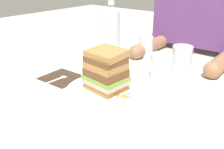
# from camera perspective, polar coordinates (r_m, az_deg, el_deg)

# --- Properties ---
(ground_plane) EXTENTS (3.00, 3.00, 0.00)m
(ground_plane) POSITION_cam_1_polar(r_m,az_deg,el_deg) (0.80, -1.43, -3.59)
(ground_plane) COLOR beige
(main_plate) EXTENTS (0.26, 0.26, 0.01)m
(main_plate) POSITION_cam_1_polar(r_m,az_deg,el_deg) (0.78, -1.41, -3.80)
(main_plate) COLOR white
(main_plate) RESTS_ON ground_plane
(sandwich) EXTENTS (0.13, 0.11, 0.13)m
(sandwich) POSITION_cam_1_polar(r_m,az_deg,el_deg) (0.75, -1.42, 0.89)
(sandwich) COLOR #A87A42
(sandwich) RESTS_ON main_plate
(carrot_shred_0) EXTENTS (0.02, 0.01, 0.00)m
(carrot_shred_0) POSITION_cam_1_polar(r_m,az_deg,el_deg) (0.82, -5.28, -1.70)
(carrot_shred_0) COLOR orange
(carrot_shred_0) RESTS_ON main_plate
(carrot_shred_1) EXTENTS (0.03, 0.02, 0.00)m
(carrot_shred_1) POSITION_cam_1_polar(r_m,az_deg,el_deg) (0.84, -6.16, -1.24)
(carrot_shred_1) COLOR orange
(carrot_shred_1) RESTS_ON main_plate
(carrot_shred_2) EXTENTS (0.01, 0.02, 0.00)m
(carrot_shred_2) POSITION_cam_1_polar(r_m,az_deg,el_deg) (0.83, -6.24, -1.42)
(carrot_shred_2) COLOR orange
(carrot_shred_2) RESTS_ON main_plate
(carrot_shred_3) EXTENTS (0.02, 0.01, 0.00)m
(carrot_shred_3) POSITION_cam_1_polar(r_m,az_deg,el_deg) (0.83, -3.98, -1.44)
(carrot_shred_3) COLOR orange
(carrot_shred_3) RESTS_ON main_plate
(carrot_shred_4) EXTENTS (0.01, 0.03, 0.00)m
(carrot_shred_4) POSITION_cam_1_polar(r_m,az_deg,el_deg) (0.84, -5.75, -1.35)
(carrot_shred_4) COLOR orange
(carrot_shred_4) RESTS_ON main_plate
(carrot_shred_5) EXTENTS (0.02, 0.01, 0.00)m
(carrot_shred_5) POSITION_cam_1_polar(r_m,az_deg,el_deg) (0.74, 1.64, -4.76)
(carrot_shred_5) COLOR orange
(carrot_shred_5) RESTS_ON main_plate
(carrot_shred_6) EXTENTS (0.02, 0.03, 0.00)m
(carrot_shred_6) POSITION_cam_1_polar(r_m,az_deg,el_deg) (0.73, 1.38, -4.92)
(carrot_shred_6) COLOR orange
(carrot_shred_6) RESTS_ON main_plate
(carrot_shred_7) EXTENTS (0.01, 0.02, 0.00)m
(carrot_shred_7) POSITION_cam_1_polar(r_m,az_deg,el_deg) (0.71, 2.91, -5.74)
(carrot_shred_7) COLOR orange
(carrot_shred_7) RESTS_ON main_plate
(carrot_shred_8) EXTENTS (0.03, 0.02, 0.00)m
(carrot_shred_8) POSITION_cam_1_polar(r_m,az_deg,el_deg) (0.73, 2.89, -5.02)
(carrot_shred_8) COLOR orange
(carrot_shred_8) RESTS_ON main_plate
(carrot_shred_9) EXTENTS (0.02, 0.02, 0.00)m
(carrot_shred_9) POSITION_cam_1_polar(r_m,az_deg,el_deg) (0.72, 3.54, -5.36)
(carrot_shred_9) COLOR orange
(carrot_shred_9) RESTS_ON main_plate
(carrot_shred_10) EXTENTS (0.01, 0.03, 0.00)m
(carrot_shred_10) POSITION_cam_1_polar(r_m,az_deg,el_deg) (0.74, 3.26, -4.63)
(carrot_shred_10) COLOR orange
(carrot_shred_10) RESTS_ON main_plate
(napkin_dark) EXTENTS (0.14, 0.13, 0.00)m
(napkin_dark) POSITION_cam_1_polar(r_m,az_deg,el_deg) (0.90, -11.57, -0.68)
(napkin_dark) COLOR #38281E
(napkin_dark) RESTS_ON ground_plane
(fork) EXTENTS (0.02, 0.17, 0.00)m
(fork) POSITION_cam_1_polar(r_m,az_deg,el_deg) (0.89, -12.72, -0.93)
(fork) COLOR silver
(fork) RESTS_ON napkin_dark
(knife) EXTENTS (0.02, 0.20, 0.00)m
(knife) POSITION_cam_1_polar(r_m,az_deg,el_deg) (0.68, 9.01, -8.70)
(knife) COLOR silver
(knife) RESTS_ON ground_plane
(juice_glass) EXTENTS (0.07, 0.07, 0.09)m
(juice_glass) POSITION_cam_1_polar(r_m,az_deg,el_deg) (0.88, 11.35, 1.53)
(juice_glass) COLOR white
(juice_glass) RESTS_ON ground_plane
(water_bottle) EXTENTS (0.07, 0.07, 0.27)m
(water_bottle) POSITION_cam_1_polar(r_m,az_deg,el_deg) (1.01, -0.15, 9.54)
(water_bottle) COLOR silver
(water_bottle) RESTS_ON ground_plane
(empty_tumbler_0) EXTENTS (0.07, 0.07, 0.10)m
(empty_tumbler_0) POSITION_cam_1_polar(r_m,az_deg,el_deg) (0.96, 15.91, 3.50)
(empty_tumbler_0) COLOR silver
(empty_tumbler_0) RESTS_ON ground_plane
(empty_tumbler_1) EXTENTS (0.06, 0.06, 0.09)m
(empty_tumbler_1) POSITION_cam_1_polar(r_m,az_deg,el_deg) (1.11, 7.89, 6.50)
(empty_tumbler_1) COLOR silver
(empty_tumbler_1) RESTS_ON ground_plane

